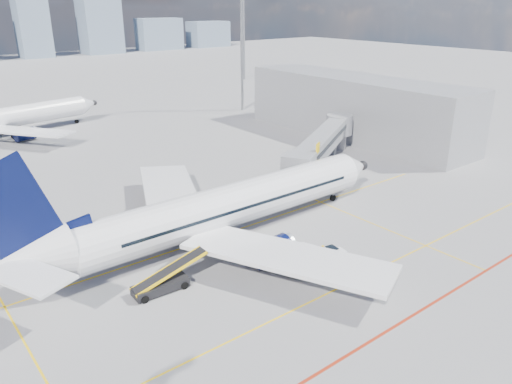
# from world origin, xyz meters

# --- Properties ---
(ground) EXTENTS (420.00, 420.00, 0.00)m
(ground) POSITION_xyz_m (0.00, 0.00, 0.00)
(ground) COLOR gray
(ground) RESTS_ON ground
(apron_markings) EXTENTS (90.00, 35.12, 0.01)m
(apron_markings) POSITION_xyz_m (-0.58, -3.91, 0.01)
(apron_markings) COLOR yellow
(apron_markings) RESTS_ON ground
(jet_bridge) EXTENTS (23.55, 15.78, 6.30)m
(jet_bridge) POSITION_xyz_m (23.51, 16.91, 3.74)
(jet_bridge) COLOR gray
(jet_bridge) RESTS_ON ground
(terminal_block) EXTENTS (10.00, 42.00, 10.00)m
(terminal_block) POSITION_xyz_m (39.95, 26.00, 5.00)
(terminal_block) COLOR gray
(terminal_block) RESTS_ON ground
(floodlight_mast_ne) EXTENTS (3.20, 0.61, 25.45)m
(floodlight_mast_ne) POSITION_xyz_m (38.00, 55.00, 13.59)
(floodlight_mast_ne) COLOR gray
(floodlight_mast_ne) RESTS_ON ground
(floodlight_mast_far) EXTENTS (3.20, 0.61, 25.45)m
(floodlight_mast_far) POSITION_xyz_m (65.00, 90.00, 13.59)
(floodlight_mast_far) COLOR gray
(floodlight_mast_far) RESTS_ON ground
(main_aircraft) EXTENTS (42.92, 37.40, 12.51)m
(main_aircraft) POSITION_xyz_m (-0.83, 7.20, 3.22)
(main_aircraft) COLOR white
(main_aircraft) RESTS_ON ground
(second_aircraft) EXTENTS (35.84, 30.91, 10.71)m
(second_aircraft) POSITION_xyz_m (-7.37, 61.94, 3.23)
(second_aircraft) COLOR white
(second_aircraft) RESTS_ON ground
(baggage_tug) EXTENTS (2.14, 1.49, 1.38)m
(baggage_tug) POSITION_xyz_m (4.98, -2.54, 0.66)
(baggage_tug) COLOR white
(baggage_tug) RESTS_ON ground
(cargo_dolly) EXTENTS (3.66, 2.62, 1.83)m
(cargo_dolly) POSITION_xyz_m (1.58, -1.92, 1.01)
(cargo_dolly) COLOR black
(cargo_dolly) RESTS_ON ground
(belt_loader) EXTENTS (6.51, 1.93, 2.64)m
(belt_loader) POSITION_xyz_m (-9.45, 2.50, 0.68)
(belt_loader) COLOR black
(belt_loader) RESTS_ON ground
(ramp_worker) EXTENTS (0.42, 0.60, 1.58)m
(ramp_worker) POSITION_xyz_m (4.14, -1.95, 0.79)
(ramp_worker) COLOR yellow
(ramp_worker) RESTS_ON ground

